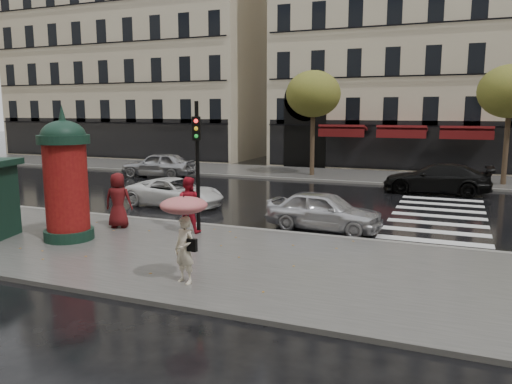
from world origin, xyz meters
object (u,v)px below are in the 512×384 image
at_px(car_white, 175,192).
at_px(car_far_silver, 158,165).
at_px(woman_umbrella, 184,225).
at_px(car_silver, 324,211).
at_px(woman_red, 188,205).
at_px(morris_column, 66,176).
at_px(man_burgundy, 118,200).
at_px(traffic_light, 197,154).
at_px(car_black, 437,179).

relative_size(car_white, car_far_silver, 0.97).
xyz_separation_m(woman_umbrella, car_silver, (1.59, 6.90, -0.84)).
bearing_deg(car_white, woman_red, -136.52).
relative_size(morris_column, car_far_silver, 0.91).
height_order(man_burgundy, morris_column, morris_column).
xyz_separation_m(woman_umbrella, morris_column, (-5.49, 2.17, 0.62)).
bearing_deg(traffic_light, car_black, 60.54).
bearing_deg(man_burgundy, car_black, -144.77).
bearing_deg(car_black, woman_red, -31.25).
distance_m(woman_umbrella, woman_red, 5.05).
bearing_deg(morris_column, car_black, 54.51).
relative_size(traffic_light, car_white, 0.97).
distance_m(man_burgundy, car_black, 16.09).
xyz_separation_m(car_silver, car_far_silver, (-13.30, 9.98, 0.10)).
height_order(traffic_light, car_white, traffic_light).
relative_size(man_burgundy, morris_column, 0.46).
bearing_deg(woman_umbrella, car_white, 122.56).
xyz_separation_m(woman_red, man_burgundy, (-2.60, -0.29, 0.02)).
distance_m(man_burgundy, car_far_silver, 14.41).
bearing_deg(traffic_light, car_white, 129.27).
bearing_deg(woman_red, car_white, -66.39).
bearing_deg(car_far_silver, car_silver, 45.44).
bearing_deg(car_far_silver, car_black, 81.89).
xyz_separation_m(man_burgundy, car_white, (-0.54, 4.62, -0.46)).
xyz_separation_m(woman_red, car_silver, (4.03, 2.50, -0.37)).
relative_size(traffic_light, car_silver, 1.07).
bearing_deg(car_black, morris_column, -36.00).
distance_m(car_black, car_far_silver, 16.62).
xyz_separation_m(traffic_light, car_white, (-3.52, 4.31, -2.13)).
bearing_deg(man_burgundy, car_far_silver, -78.99).
xyz_separation_m(man_burgundy, car_black, (9.94, 12.64, -0.33)).
xyz_separation_m(woman_red, car_far_silver, (-9.27, 12.47, -0.27)).
distance_m(woman_red, car_silver, 4.75).
distance_m(woman_red, man_burgundy, 2.62).
height_order(woman_umbrella, morris_column, morris_column).
bearing_deg(morris_column, car_far_silver, 112.92).
bearing_deg(morris_column, woman_red, 36.18).
distance_m(man_burgundy, morris_column, 2.26).
distance_m(woman_red, car_black, 14.37).
height_order(man_burgundy, traffic_light, traffic_light).
bearing_deg(man_burgundy, car_white, -99.89).
relative_size(car_white, car_black, 0.86).
distance_m(woman_umbrella, car_silver, 7.13).
bearing_deg(car_silver, car_far_silver, 58.96).
relative_size(woman_red, car_white, 0.42).
relative_size(morris_column, car_silver, 1.04).
bearing_deg(car_far_silver, man_burgundy, 19.91).
height_order(morris_column, traffic_light, traffic_light).
relative_size(woman_red, car_far_silver, 0.41).
distance_m(traffic_light, car_silver, 4.87).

